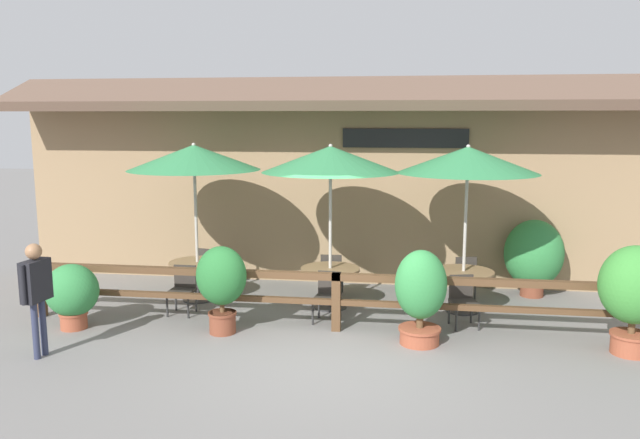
{
  "coord_description": "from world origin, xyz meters",
  "views": [
    {
      "loc": [
        1.11,
        -8.55,
        3.41
      ],
      "look_at": [
        -0.32,
        1.43,
        1.75
      ],
      "focal_mm": 35.0,
      "sensor_mm": 36.0,
      "label": 1
    }
  ],
  "objects_px": {
    "chair_near_wallside": "(210,266)",
    "chair_middle_wallside": "(332,272)",
    "chair_near_streetside": "(183,288)",
    "dining_table_middle": "(330,276)",
    "chair_middle_streetside": "(328,295)",
    "potted_plant_entrance_palm": "(635,290)",
    "potted_plant_broad_leaf": "(421,293)",
    "dining_table_near": "(198,269)",
    "dining_table_far": "(463,279)",
    "patio_umbrella_far": "(468,160)",
    "patio_umbrella_near": "(194,158)",
    "chair_far_streetside": "(463,299)",
    "chair_far_wallside": "(464,275)",
    "potted_plant_corner_fern": "(221,281)",
    "patio_umbrella_middle": "(330,159)",
    "potted_plant_tall_tropical": "(72,293)",
    "pedestrian": "(36,285)",
    "potted_plant_small_flowering": "(534,255)"
  },
  "relations": [
    {
      "from": "chair_near_wallside",
      "to": "chair_middle_wallside",
      "type": "relative_size",
      "value": 1.0
    },
    {
      "from": "chair_near_streetside",
      "to": "dining_table_middle",
      "type": "bearing_deg",
      "value": 16.72
    },
    {
      "from": "chair_middle_streetside",
      "to": "potted_plant_entrance_palm",
      "type": "height_order",
      "value": "potted_plant_entrance_palm"
    },
    {
      "from": "potted_plant_broad_leaf",
      "to": "chair_near_streetside",
      "type": "bearing_deg",
      "value": 167.19
    },
    {
      "from": "dining_table_near",
      "to": "chair_middle_wallside",
      "type": "distance_m",
      "value": 2.54
    },
    {
      "from": "dining_table_far",
      "to": "potted_plant_entrance_palm",
      "type": "xyz_separation_m",
      "value": [
        2.26,
        -1.72,
        0.36
      ]
    },
    {
      "from": "dining_table_far",
      "to": "patio_umbrella_far",
      "type": "bearing_deg",
      "value": 0.0
    },
    {
      "from": "patio_umbrella_near",
      "to": "dining_table_near",
      "type": "height_order",
      "value": "patio_umbrella_near"
    },
    {
      "from": "patio_umbrella_near",
      "to": "potted_plant_entrance_palm",
      "type": "height_order",
      "value": "patio_umbrella_near"
    },
    {
      "from": "chair_far_streetside",
      "to": "chair_far_wallside",
      "type": "relative_size",
      "value": 1.0
    },
    {
      "from": "potted_plant_corner_fern",
      "to": "chair_middle_streetside",
      "type": "bearing_deg",
      "value": 27.14
    },
    {
      "from": "patio_umbrella_middle",
      "to": "chair_far_wallside",
      "type": "distance_m",
      "value": 3.42
    },
    {
      "from": "dining_table_middle",
      "to": "potted_plant_tall_tropical",
      "type": "distance_m",
      "value": 4.35
    },
    {
      "from": "chair_middle_streetside",
      "to": "pedestrian",
      "type": "height_order",
      "value": "pedestrian"
    },
    {
      "from": "patio_umbrella_near",
      "to": "chair_far_streetside",
      "type": "xyz_separation_m",
      "value": [
        4.82,
        -0.81,
        -2.22
      ]
    },
    {
      "from": "potted_plant_corner_fern",
      "to": "potted_plant_tall_tropical",
      "type": "height_order",
      "value": "potted_plant_corner_fern"
    },
    {
      "from": "patio_umbrella_middle",
      "to": "patio_umbrella_far",
      "type": "distance_m",
      "value": 2.36
    },
    {
      "from": "chair_middle_streetside",
      "to": "pedestrian",
      "type": "relative_size",
      "value": 0.5
    },
    {
      "from": "patio_umbrella_near",
      "to": "chair_middle_wallside",
      "type": "xyz_separation_m",
      "value": [
        2.46,
        0.62,
        -2.22
      ]
    },
    {
      "from": "patio_umbrella_far",
      "to": "chair_far_wallside",
      "type": "height_order",
      "value": "patio_umbrella_far"
    },
    {
      "from": "patio_umbrella_far",
      "to": "potted_plant_tall_tropical",
      "type": "height_order",
      "value": "patio_umbrella_far"
    },
    {
      "from": "potted_plant_tall_tropical",
      "to": "pedestrian",
      "type": "xyz_separation_m",
      "value": [
        0.18,
        -1.21,
        0.47
      ]
    },
    {
      "from": "patio_umbrella_middle",
      "to": "patio_umbrella_near",
      "type": "bearing_deg",
      "value": 177.03
    },
    {
      "from": "chair_middle_streetside",
      "to": "potted_plant_corner_fern",
      "type": "distance_m",
      "value": 1.83
    },
    {
      "from": "patio_umbrella_middle",
      "to": "pedestrian",
      "type": "distance_m",
      "value": 5.08
    },
    {
      "from": "patio_umbrella_near",
      "to": "patio_umbrella_far",
      "type": "height_order",
      "value": "same"
    },
    {
      "from": "potted_plant_small_flowering",
      "to": "chair_near_wallside",
      "type": "bearing_deg",
      "value": -176.83
    },
    {
      "from": "chair_near_streetside",
      "to": "dining_table_far",
      "type": "height_order",
      "value": "chair_near_streetside"
    },
    {
      "from": "patio_umbrella_far",
      "to": "chair_far_streetside",
      "type": "relative_size",
      "value": 3.53
    },
    {
      "from": "chair_far_streetside",
      "to": "potted_plant_tall_tropical",
      "type": "bearing_deg",
      "value": 175.5
    },
    {
      "from": "chair_middle_wallside",
      "to": "patio_umbrella_near",
      "type": "bearing_deg",
      "value": 11.84
    },
    {
      "from": "potted_plant_broad_leaf",
      "to": "patio_umbrella_middle",
      "type": "bearing_deg",
      "value": 134.37
    },
    {
      "from": "patio_umbrella_middle",
      "to": "chair_middle_streetside",
      "type": "relative_size",
      "value": 3.53
    },
    {
      "from": "dining_table_near",
      "to": "patio_umbrella_middle",
      "type": "relative_size",
      "value": 0.36
    },
    {
      "from": "potted_plant_broad_leaf",
      "to": "potted_plant_small_flowering",
      "type": "xyz_separation_m",
      "value": [
        2.18,
        2.91,
        0.01
      ]
    },
    {
      "from": "chair_far_wallside",
      "to": "potted_plant_entrance_palm",
      "type": "distance_m",
      "value": 3.37
    },
    {
      "from": "patio_umbrella_middle",
      "to": "chair_far_wallside",
      "type": "xyz_separation_m",
      "value": [
        2.43,
        0.93,
        -2.22
      ]
    },
    {
      "from": "patio_umbrella_middle",
      "to": "dining_table_far",
      "type": "bearing_deg",
      "value": 3.06
    },
    {
      "from": "dining_table_middle",
      "to": "patio_umbrella_far",
      "type": "bearing_deg",
      "value": 3.06
    },
    {
      "from": "dining_table_middle",
      "to": "dining_table_far",
      "type": "bearing_deg",
      "value": 3.06
    },
    {
      "from": "potted_plant_tall_tropical",
      "to": "potted_plant_broad_leaf",
      "type": "height_order",
      "value": "potted_plant_broad_leaf"
    },
    {
      "from": "chair_near_streetside",
      "to": "chair_far_streetside",
      "type": "xyz_separation_m",
      "value": [
        4.81,
        0.0,
        0.0
      ]
    },
    {
      "from": "pedestrian",
      "to": "patio_umbrella_near",
      "type": "bearing_deg",
      "value": 163.33
    },
    {
      "from": "chair_far_wallside",
      "to": "pedestrian",
      "type": "distance_m",
      "value": 7.37
    },
    {
      "from": "chair_middle_streetside",
      "to": "potted_plant_tall_tropical",
      "type": "height_order",
      "value": "potted_plant_tall_tropical"
    },
    {
      "from": "potted_plant_entrance_palm",
      "to": "chair_middle_streetside",
      "type": "bearing_deg",
      "value": 169.53
    },
    {
      "from": "potted_plant_tall_tropical",
      "to": "potted_plant_broad_leaf",
      "type": "bearing_deg",
      "value": 1.01
    },
    {
      "from": "chair_near_streetside",
      "to": "potted_plant_tall_tropical",
      "type": "xyz_separation_m",
      "value": [
        -1.48,
        -1.03,
        0.14
      ]
    },
    {
      "from": "chair_near_wallside",
      "to": "potted_plant_tall_tropical",
      "type": "relative_size",
      "value": 0.78
    },
    {
      "from": "patio_umbrella_middle",
      "to": "potted_plant_entrance_palm",
      "type": "height_order",
      "value": "patio_umbrella_middle"
    }
  ]
}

